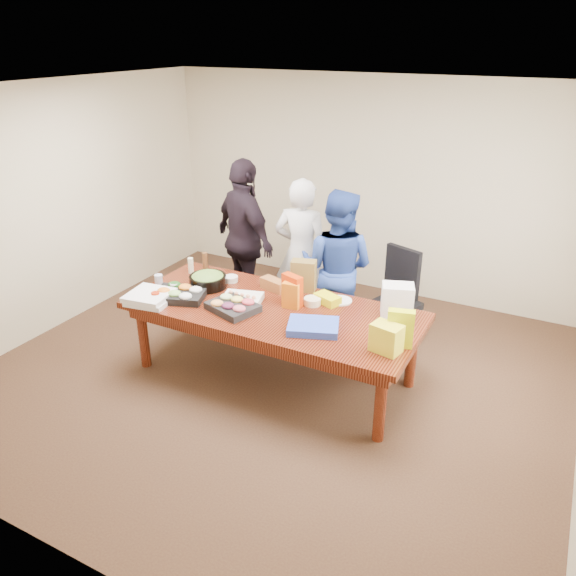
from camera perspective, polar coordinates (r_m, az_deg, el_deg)
The scene contains 36 objects.
floor at distance 5.73m, azimuth -1.44°, elevation -8.83°, with size 5.50×5.00×0.02m, color #47301E.
ceiling at distance 4.80m, azimuth -1.80°, elevation 19.39°, with size 5.50×5.00×0.02m, color white.
wall_back at distance 7.29m, azimuth 8.13°, elevation 10.08°, with size 5.50×0.04×2.70m, color beige.
wall_front at distance 3.39m, azimuth -22.90°, elevation -9.53°, with size 5.50×0.04×2.70m, color beige.
wall_left at distance 6.82m, azimuth -22.41°, elevation 7.47°, with size 0.04×5.00×2.70m, color beige.
conference_table at distance 5.53m, azimuth -1.48°, elevation -5.50°, with size 2.80×1.20×0.75m, color #4C1C0F.
office_chair at distance 6.13m, azimuth 10.76°, elevation -1.38°, with size 0.51×0.51×1.01m, color black.
person_center at distance 6.34m, azimuth 1.38°, elevation 3.47°, with size 0.63×0.41×1.73m, color silver.
person_right at distance 5.99m, azimuth 4.95°, elevation 2.00°, with size 0.83×0.65×1.71m, color navy.
person_left at distance 6.59m, azimuth -4.36°, elevation 4.92°, with size 1.10×0.46×1.87m, color black.
veggie_tray at distance 5.62m, azimuth -10.84°, elevation -0.67°, with size 0.47×0.37×0.07m, color black.
fruit_tray at distance 5.31m, azimuth -5.60°, elevation -1.92°, with size 0.44×0.35×0.07m, color black.
sheet_cake at distance 5.46m, azimuth -4.65°, elevation -1.12°, with size 0.37×0.28×0.07m, color white.
salad_bowl at distance 5.82m, azimuth -8.09°, elevation 0.68°, with size 0.38×0.38×0.12m, color black.
chip_bag_blue at distance 4.95m, azimuth 2.56°, elevation -3.91°, with size 0.44×0.33×0.07m, color blue.
chip_bag_red at distance 5.34m, azimuth 0.43°, elevation -0.23°, with size 0.21×0.09×0.31m, color #C72F02.
chip_bag_yellow at distance 4.74m, azimuth 11.29°, elevation -4.03°, with size 0.22×0.09×0.33m, color #DDEA11.
chip_bag_orange at distance 5.30m, azimuth 0.30°, elevation -0.77°, with size 0.16×0.07×0.25m, color orange.
mayo_jar at distance 5.74m, azimuth -0.19°, elevation 0.61°, with size 0.08×0.08×0.13m, color silver.
mustard_bottle at distance 5.67m, azimuth 1.25°, elevation 0.67°, with size 0.07×0.07×0.19m, color #CEDB0F.
dressing_bottle at distance 6.27m, azimuth -8.38°, elevation 2.77°, with size 0.06×0.06×0.18m, color #593519.
ranch_bottle at distance 6.17m, azimuth -9.79°, elevation 2.25°, with size 0.06×0.06×0.17m, color #F4F1C2.
banana_bunch at distance 5.44m, azimuth 4.01°, elevation -1.12°, with size 0.25×0.15×0.08m, color yellow.
bread_loaf at distance 5.70m, azimuth -1.44°, elevation 0.35°, with size 0.28×0.12×0.11m, color brown.
kraft_bag at distance 5.65m, azimuth 1.58°, elevation 1.26°, with size 0.24×0.14×0.32m, color brown.
red_cup at distance 5.58m, azimuth -13.22°, elevation -0.93°, with size 0.08×0.08×0.11m, color #A82308.
clear_cup_a at distance 5.73m, azimuth -11.43°, elevation -0.03°, with size 0.08×0.08×0.11m, color silver.
clear_cup_b at distance 5.95m, azimuth -12.93°, elevation 0.80°, with size 0.08×0.08×0.11m, color silver.
pizza_box_lower at distance 5.62m, azimuth -13.62°, elevation -1.09°, with size 0.40×0.40×0.05m, color white.
pizza_box_upper at distance 5.60m, azimuth -13.83°, elevation -0.70°, with size 0.40×0.40×0.05m, color white.
plate_a at distance 5.35m, azimuth 11.09°, elevation -2.38°, with size 0.25×0.25×0.01m, color white.
plate_b at distance 5.50m, azimuth 5.30°, elevation -1.27°, with size 0.23×0.23×0.01m, color white.
dip_bowl_a at distance 5.40m, azimuth 2.48°, elevation -1.35°, with size 0.16×0.16×0.07m, color #F9E4B5.
dip_bowl_b at distance 5.93m, azimuth -5.77°, elevation 0.93°, with size 0.14×0.14×0.06m, color #EEE4CD.
grocery_bag_white at distance 5.24m, azimuth 10.97°, elevation -1.23°, with size 0.28×0.20×0.30m, color white.
grocery_bag_yellow at distance 4.66m, azimuth 9.91°, elevation -5.01°, with size 0.24×0.17×0.24m, color yellow.
Camera 1 is at (2.34, -4.17, 3.14)m, focal length 35.19 mm.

